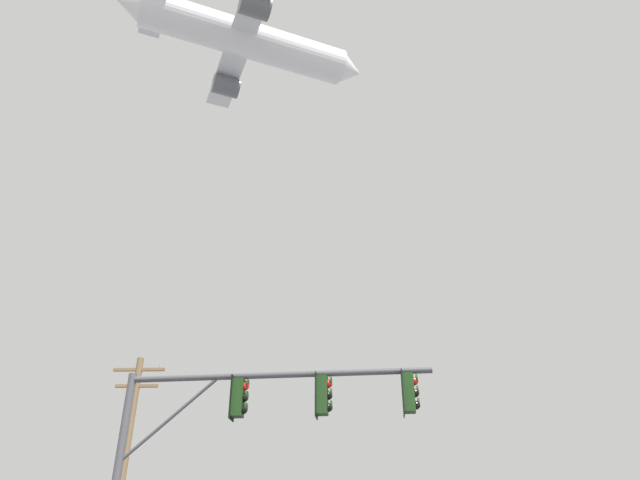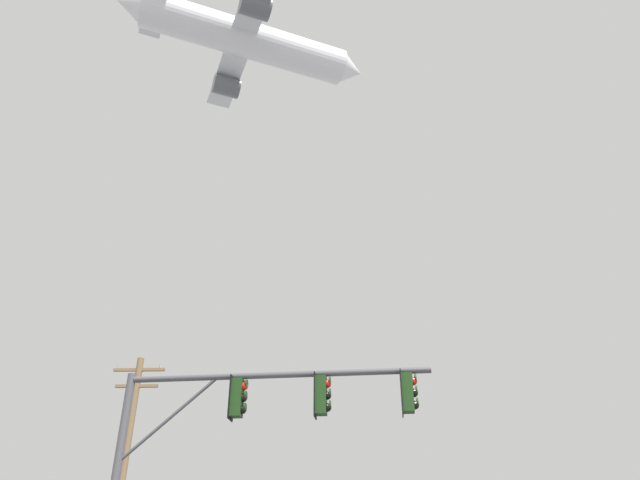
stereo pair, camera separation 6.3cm
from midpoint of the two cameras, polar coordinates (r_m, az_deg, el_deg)
The scene contains 3 objects.
signal_pole_near at distance 14.48m, azimuth -7.26°, elevation -17.31°, with size 7.47×0.89×5.96m.
utility_pole at distance 25.88m, azimuth -18.66°, elevation -20.42°, with size 2.20×0.28×9.63m.
airplane at distance 61.29m, azimuth -7.25°, elevation 18.77°, with size 23.95×18.50×6.78m.
Camera 1 is at (-0.41, -6.63, 1.69)m, focal length 32.86 mm.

